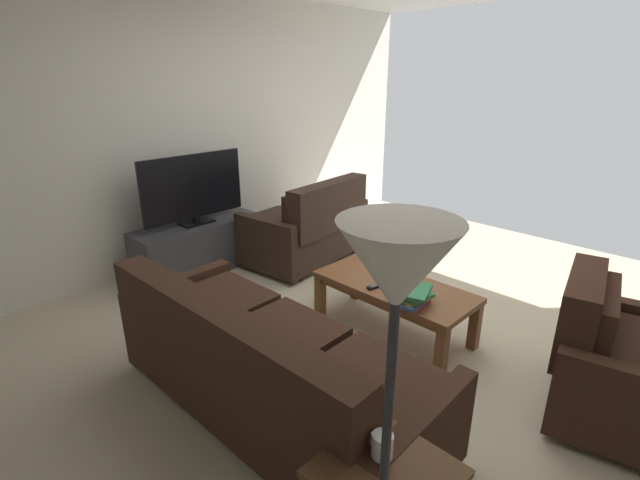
% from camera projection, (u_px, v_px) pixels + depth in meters
% --- Properties ---
extents(ground_plane, '(4.83, 5.88, 0.01)m').
position_uv_depth(ground_plane, '(390.00, 322.00, 3.68)').
color(ground_plane, beige).
extents(wall_right, '(0.12, 5.88, 2.70)m').
position_uv_depth(wall_right, '(214.00, 129.00, 4.81)').
color(wall_right, silver).
rests_on(wall_right, ground).
extents(sofa_main, '(2.09, 0.91, 0.82)m').
position_uv_depth(sofa_main, '(263.00, 365.00, 2.55)').
color(sofa_main, black).
rests_on(sofa_main, ground).
extents(loveseat_near, '(0.93, 1.37, 0.90)m').
position_uv_depth(loveseat_near, '(309.00, 227.00, 4.78)').
color(loveseat_near, black).
rests_on(loveseat_near, ground).
extents(coffee_table, '(1.21, 0.55, 0.41)m').
position_uv_depth(coffee_table, '(394.00, 292.00, 3.43)').
color(coffee_table, brown).
rests_on(coffee_table, ground).
extents(floor_lamp, '(0.31, 0.31, 1.58)m').
position_uv_depth(floor_lamp, '(394.00, 317.00, 1.14)').
color(floor_lamp, '#262628').
rests_on(floor_lamp, ground).
extents(tv_stand, '(0.47, 1.30, 0.51)m').
position_uv_depth(tv_stand, '(199.00, 247.00, 4.57)').
color(tv_stand, '#38383D').
rests_on(tv_stand, ground).
extents(flat_tv, '(0.21, 1.07, 0.68)m').
position_uv_depth(flat_tv, '(193.00, 188.00, 4.36)').
color(flat_tv, black).
rests_on(flat_tv, tv_stand).
extents(armchair_side, '(0.96, 1.05, 0.84)m').
position_uv_depth(armchair_side, '(626.00, 364.00, 2.55)').
color(armchair_side, black).
rests_on(armchair_side, ground).
extents(coffee_mug, '(0.10, 0.08, 0.10)m').
position_uv_depth(coffee_mug, '(382.00, 446.00, 1.66)').
color(coffee_mug, white).
rests_on(coffee_mug, end_table).
extents(book_stack, '(0.33, 0.34, 0.12)m').
position_uv_depth(book_stack, '(411.00, 295.00, 3.09)').
color(book_stack, '#C63833').
rests_on(book_stack, coffee_table).
extents(tv_remote, '(0.07, 0.17, 0.02)m').
position_uv_depth(tv_remote, '(377.00, 286.00, 3.35)').
color(tv_remote, black).
rests_on(tv_remote, coffee_table).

